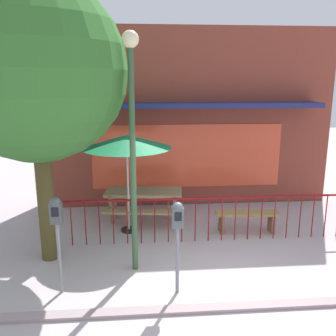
{
  "coord_description": "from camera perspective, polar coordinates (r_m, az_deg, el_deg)",
  "views": [
    {
      "loc": [
        -1.3,
        -5.15,
        3.34
      ],
      "look_at": [
        -0.68,
        2.41,
        1.51
      ],
      "focal_mm": 39.28,
      "sensor_mm": 36.0,
      "label": 1
    }
  ],
  "objects": [
    {
      "name": "street_lamp",
      "position": [
        6.12,
        -5.6,
        7.1
      ],
      "size": [
        0.28,
        0.28,
        4.1
      ],
      "color": "#314F30",
      "rests_on": "ground"
    },
    {
      "name": "patio_bench",
      "position": [
        8.45,
        12.13,
        -7.5
      ],
      "size": [
        1.42,
        0.42,
        0.48
      ],
      "color": "olive",
      "rests_on": "ground"
    },
    {
      "name": "pub_storefront",
      "position": [
        9.92,
        2.92,
        7.69
      ],
      "size": [
        7.78,
        1.28,
        4.67
      ],
      "color": "#58271A",
      "rests_on": "ground"
    },
    {
      "name": "street_tree",
      "position": [
        6.86,
        -19.91,
        13.95
      ],
      "size": [
        3.17,
        3.17,
        5.08
      ],
      "color": "#493F1F",
      "rests_on": "ground"
    },
    {
      "name": "parking_meter_far",
      "position": [
        5.96,
        -16.91,
        -7.73
      ],
      "size": [
        0.18,
        0.17,
        1.61
      ],
      "color": "slate",
      "rests_on": "ground"
    },
    {
      "name": "patio_fence_front",
      "position": [
        7.75,
        5.33,
        -6.74
      ],
      "size": [
        6.56,
        0.04,
        0.97
      ],
      "color": "maroon",
      "rests_on": "ground"
    },
    {
      "name": "parking_meter_near",
      "position": [
        5.72,
        1.5,
        -8.65
      ],
      "size": [
        0.18,
        0.17,
        1.53
      ],
      "color": "slate",
      "rests_on": "ground"
    },
    {
      "name": "curb_edge",
      "position": [
        5.96,
        9.4,
        -20.76
      ],
      "size": [
        10.9,
        0.2,
        0.11
      ],
      "primitive_type": "cube",
      "color": "gray",
      "rests_on": "ground"
    },
    {
      "name": "picnic_table_left",
      "position": [
        8.81,
        -3.75,
        -4.53
      ],
      "size": [
        1.95,
        1.56,
        0.79
      ],
      "color": "#967F56",
      "rests_on": "ground"
    },
    {
      "name": "ground",
      "position": [
        6.28,
        8.51,
        -18.8
      ],
      "size": [
        40.0,
        40.0,
        0.0
      ],
      "primitive_type": "plane",
      "color": "#B1A4A7"
    },
    {
      "name": "patio_umbrella",
      "position": [
        7.93,
        -6.39,
        4.0
      ],
      "size": [
        1.92,
        1.92,
        2.2
      ],
      "color": "black",
      "rests_on": "ground"
    }
  ]
}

